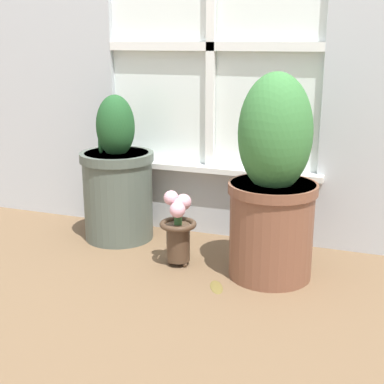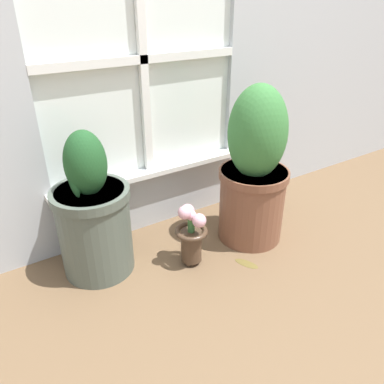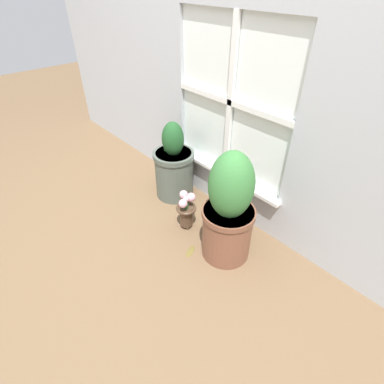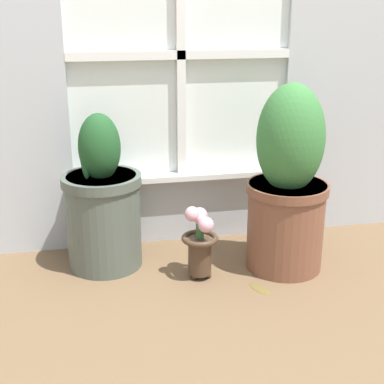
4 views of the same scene
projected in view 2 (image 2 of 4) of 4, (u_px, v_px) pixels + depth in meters
The scene contains 5 objects.
ground_plane at pixel (212, 283), 1.54m from camera, with size 10.00×10.00×0.00m, color brown.
potted_plant_left at pixel (93, 217), 1.51m from camera, with size 0.31×0.31×0.62m.
potted_plant_right at pixel (254, 173), 1.69m from camera, with size 0.32×0.32×0.74m.
flower_vase at pixel (192, 233), 1.59m from camera, with size 0.14×0.14×0.29m.
fallen_leaf at pixel (247, 263), 1.65m from camera, with size 0.09×0.12×0.01m.
Camera 2 is at (-0.70, -0.96, 1.06)m, focal length 35.00 mm.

